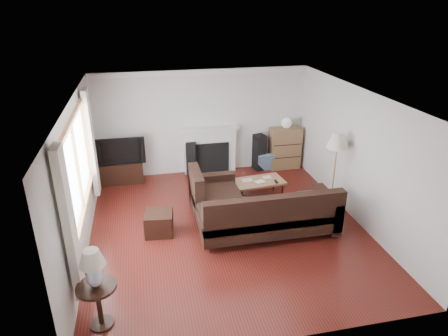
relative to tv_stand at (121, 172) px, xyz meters
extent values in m
cube|color=#571913|center=(1.97, -2.50, -0.25)|extent=(5.10, 5.60, 0.04)
cube|color=white|center=(1.97, -2.50, 2.25)|extent=(5.10, 5.60, 0.04)
cube|color=silver|center=(1.97, 0.25, 1.00)|extent=(5.00, 0.04, 2.50)
cube|color=silver|center=(1.97, -5.25, 1.00)|extent=(5.00, 0.04, 2.50)
cube|color=silver|center=(-0.53, -2.50, 1.00)|extent=(0.04, 5.50, 2.50)
cube|color=silver|center=(4.47, -2.50, 1.00)|extent=(0.04, 5.50, 2.50)
cube|color=#976538|center=(-0.48, -2.70, 1.30)|extent=(0.12, 2.74, 1.54)
cube|color=beige|center=(-0.43, -4.22, 1.15)|extent=(0.10, 0.35, 2.10)
cube|color=beige|center=(-0.43, -1.18, 1.15)|extent=(0.10, 0.35, 2.10)
cube|color=white|center=(2.12, 0.14, 0.33)|extent=(1.40, 0.26, 1.15)
cube|color=black|center=(0.00, 0.00, 0.00)|extent=(0.99, 0.45, 0.50)
imported|color=black|center=(0.04, 0.00, 0.56)|extent=(1.08, 0.14, 0.62)
cube|color=black|center=(1.65, 0.05, 0.17)|extent=(0.28, 0.32, 0.84)
cube|color=black|center=(3.35, 0.05, 0.20)|extent=(0.31, 0.35, 0.90)
cube|color=olive|center=(4.01, 0.03, 0.27)|extent=(0.76, 0.36, 1.04)
sphere|color=white|center=(4.01, 0.03, 0.92)|extent=(0.25, 0.25, 0.25)
cube|color=black|center=(2.65, -2.82, 0.19)|extent=(2.71, 1.98, 0.88)
cube|color=#976848|center=(2.89, -1.45, -0.04)|extent=(1.11, 0.69, 0.41)
cube|color=black|center=(0.72, -2.40, -0.04)|extent=(0.55, 0.55, 0.42)
cube|color=#B99440|center=(4.19, -2.22, 0.57)|extent=(0.48, 0.48, 1.63)
cube|color=black|center=(-0.18, -4.50, 0.07)|extent=(0.51, 0.51, 0.64)
cube|color=silver|center=(-0.18, -4.50, 0.66)|extent=(0.33, 0.33, 0.53)
camera|label=1|loc=(0.57, -8.79, 3.77)|focal=32.00mm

